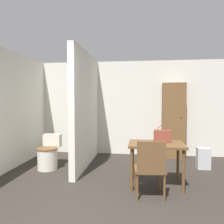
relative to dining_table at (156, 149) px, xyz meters
name	(u,v)px	position (x,y,z in m)	size (l,w,h in m)	color
wall_back	(121,108)	(-0.79, 2.20, 0.62)	(5.34, 0.12, 2.50)	silver
wall_left	(4,111)	(-3.02, 0.37, 0.62)	(0.12, 4.54, 2.50)	silver
partition_wall	(86,110)	(-1.48, 1.06, 0.62)	(0.12, 2.17, 2.50)	silver
dining_table	(156,149)	(0.00, 0.00, 0.00)	(0.93, 0.63, 0.74)	brown
wooden_chair	(150,167)	(-0.13, -0.46, -0.16)	(0.49, 0.49, 0.88)	brown
toilet	(48,155)	(-2.22, 0.68, -0.34)	(0.44, 0.59, 0.71)	silver
handbag	(162,136)	(0.10, 0.08, 0.21)	(0.28, 0.15, 0.29)	brown
wooden_cabinet	(173,120)	(0.57, 1.95, 0.31)	(0.56, 0.36, 1.90)	brown
space_heater	(203,158)	(1.07, 1.08, -0.41)	(0.26, 0.20, 0.45)	#BCBCC1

